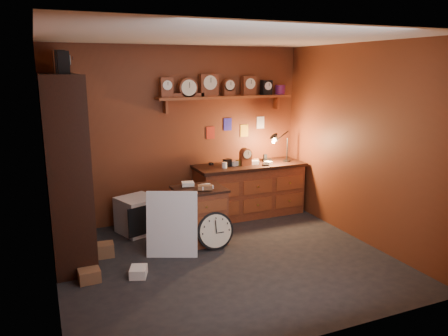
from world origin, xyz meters
TOP-DOWN VIEW (x-y plane):
  - floor at (0.00, 0.00)m, footprint 4.00×4.00m
  - room_shell at (0.04, 0.11)m, footprint 4.02×3.62m
  - shelving_unit at (-1.79, 0.98)m, footprint 0.47×1.60m
  - workbench at (1.05, 1.47)m, footprint 1.80×0.66m
  - low_cabinet at (-0.10, 0.69)m, footprint 0.69×0.58m
  - big_round_clock at (0.01, 0.40)m, footprint 0.51×0.17m
  - white_panel at (-0.58, 0.41)m, footprint 0.67×0.42m
  - mini_fridge at (-0.81, 1.39)m, footprint 0.65×0.68m
  - floor_box_a at (-1.65, 0.09)m, footprint 0.24×0.21m
  - floor_box_b at (-1.11, -0.01)m, footprint 0.25×0.27m
  - floor_box_c at (-1.39, 0.72)m, footprint 0.25×0.21m

SIDE VIEW (x-z plane):
  - floor at x=0.00m, z-range 0.00..0.00m
  - white_panel at x=-0.58m, z-range -0.43..0.43m
  - floor_box_b at x=-1.11m, z-range 0.00..0.11m
  - floor_box_a at x=-1.65m, z-range 0.00..0.14m
  - floor_box_c at x=-1.39m, z-range 0.00..0.18m
  - big_round_clock at x=0.01m, z-range -0.01..0.50m
  - mini_fridge at x=-0.81m, z-range 0.00..0.53m
  - low_cabinet at x=-0.10m, z-range -0.01..0.85m
  - workbench at x=1.05m, z-range -0.21..1.15m
  - shelving_unit at x=-1.79m, z-range -0.03..2.54m
  - room_shell at x=0.04m, z-range 0.37..3.08m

